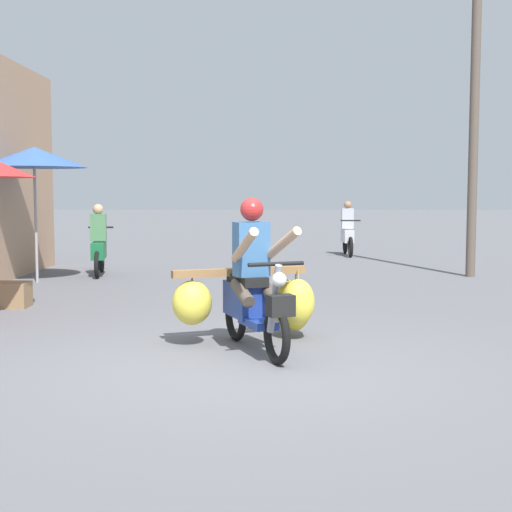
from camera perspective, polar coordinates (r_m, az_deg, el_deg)
name	(u,v)px	position (r m, az deg, el deg)	size (l,w,h in m)	color
ground_plane	(241,366)	(7.01, -1.16, -8.52)	(120.00, 120.00, 0.00)	slate
motorbike_main_loaded	(259,295)	(7.89, 0.22, -3.05)	(1.63, 1.94, 1.58)	black
motorbike_distant_ahead_left	(348,233)	(19.13, 7.10, 1.75)	(0.50, 1.62, 1.40)	black
motorbike_distant_ahead_right	(99,247)	(14.68, -12.07, 0.71)	(0.52, 1.61, 1.40)	black
market_umbrella_further_along	(34,157)	(13.78, -16.79, 7.32)	(1.86, 1.86, 2.44)	#99999E
produce_crate	(9,295)	(11.05, -18.58, -2.85)	(0.56, 0.40, 0.36)	olive
utility_pole	(474,108)	(14.84, 16.54, 10.93)	(0.18, 0.18, 6.45)	brown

